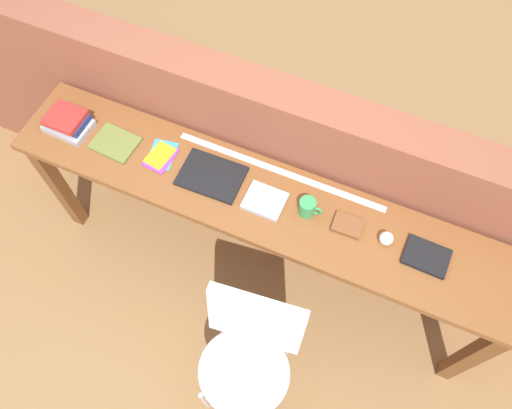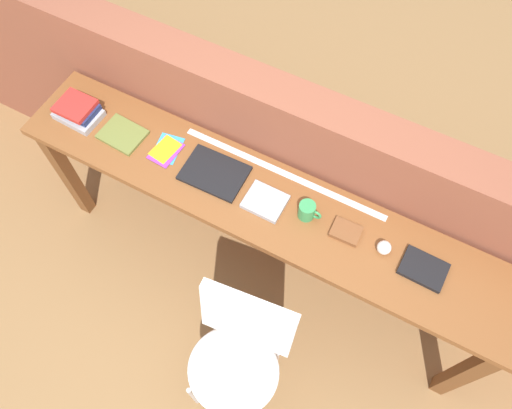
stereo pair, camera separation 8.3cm
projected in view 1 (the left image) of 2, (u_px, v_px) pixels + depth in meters
ground_plane at (239, 310)px, 2.95m from camera, size 40.00×40.00×0.00m
brick_wall_back at (285, 171)px, 2.69m from camera, size 6.00×0.20×1.24m
sideboard at (260, 212)px, 2.43m from camera, size 2.50×0.44×0.88m
chair_white_moulded at (248, 354)px, 2.32m from camera, size 0.49×0.50×0.89m
book_stack_leftmost at (67, 122)px, 2.46m from camera, size 0.23×0.17×0.09m
magazine_cycling at (115, 143)px, 2.44m from camera, size 0.22×0.18×0.02m
pamphlet_pile_colourful at (161, 156)px, 2.41m from camera, size 0.15×0.19×0.01m
book_open_centre at (212, 176)px, 2.35m from camera, size 0.30×0.22×0.02m
book_grey_hardcover at (265, 201)px, 2.29m from camera, size 0.19×0.16×0.02m
mug at (308, 207)px, 2.23m from camera, size 0.11×0.08×0.09m
leather_journal_brown at (347, 225)px, 2.23m from camera, size 0.13×0.10×0.02m
sports_ball_small at (386, 238)px, 2.18m from camera, size 0.06×0.06×0.06m
book_repair_rightmost at (426, 256)px, 2.16m from camera, size 0.20×0.15×0.02m
ruler_metal_back_edge at (280, 171)px, 2.37m from camera, size 1.05×0.03×0.00m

